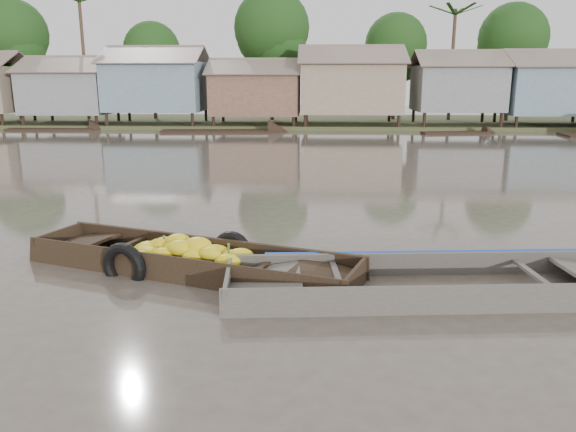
{
  "coord_description": "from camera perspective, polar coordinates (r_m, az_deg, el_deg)",
  "views": [
    {
      "loc": [
        0.15,
        -8.89,
        3.36
      ],
      "look_at": [
        -0.33,
        1.36,
        0.8
      ],
      "focal_mm": 35.0,
      "sensor_mm": 36.0,
      "label": 1
    }
  ],
  "objects": [
    {
      "name": "distant_boats",
      "position": [
        35.59,
        24.02,
        7.71
      ],
      "size": [
        47.34,
        16.65,
        1.38
      ],
      "color": "black",
      "rests_on": "ground"
    },
    {
      "name": "ground",
      "position": [
        9.5,
        1.61,
        -6.7
      ],
      "size": [
        120.0,
        120.0,
        0.0
      ],
      "primitive_type": "plane",
      "color": "#4B4139",
      "rests_on": "ground"
    },
    {
      "name": "riverbank",
      "position": [
        40.85,
        6.93,
        13.49
      ],
      "size": [
        120.0,
        12.47,
        10.22
      ],
      "color": "#384723",
      "rests_on": "ground"
    },
    {
      "name": "banana_boat",
      "position": [
        10.18,
        -10.36,
        -4.37
      ],
      "size": [
        6.28,
        3.43,
        0.89
      ],
      "rotation": [
        0.0,
        0.0,
        -0.34
      ],
      "color": "black",
      "rests_on": "ground"
    },
    {
      "name": "viewer_boat",
      "position": [
        9.36,
        14.88,
        -7.21
      ],
      "size": [
        6.91,
        2.36,
        0.55
      ],
      "rotation": [
        0.0,
        0.0,
        0.09
      ],
      "color": "#443F3A",
      "rests_on": "ground"
    }
  ]
}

